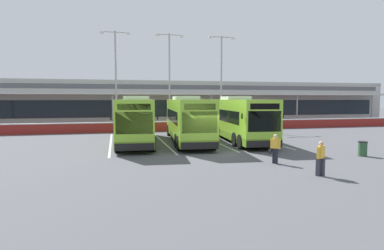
{
  "coord_description": "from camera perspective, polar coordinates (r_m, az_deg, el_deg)",
  "views": [
    {
      "loc": [
        -5.85,
        -19.96,
        3.54
      ],
      "look_at": [
        -0.31,
        3.0,
        1.6
      ],
      "focal_mm": 29.63,
      "sensor_mm": 36.0,
      "label": 1
    }
  ],
  "objects": [
    {
      "name": "litter_bin",
      "position": [
        22.39,
        28.36,
        -3.76
      ],
      "size": [
        0.54,
        0.54,
        0.93
      ],
      "color": "#2D5133",
      "rests_on": "ground"
    },
    {
      "name": "coach_bus_leftmost",
      "position": [
        26.08,
        -9.91,
        0.77
      ],
      "size": [
        3.8,
        12.32,
        3.78
      ],
      "color": "#8CC633",
      "rests_on": "ground"
    },
    {
      "name": "pedestrian_with_handbag",
      "position": [
        18.02,
        14.71,
        -4.02
      ],
      "size": [
        0.59,
        0.55,
        1.62
      ],
      "color": "black",
      "rests_on": "ground"
    },
    {
      "name": "lamp_post_west",
      "position": [
        36.45,
        -13.55,
        8.89
      ],
      "size": [
        3.24,
        0.28,
        11.0
      ],
      "color": "#9E9EA3",
      "rests_on": "ground"
    },
    {
      "name": "coach_bus_centre",
      "position": [
        27.36,
        8.33,
        0.97
      ],
      "size": [
        3.8,
        12.32,
        3.78
      ],
      "color": "#8CC633",
      "rests_on": "ground"
    },
    {
      "name": "bay_stripe_west",
      "position": [
        26.47,
        -5.3,
        -3.0
      ],
      "size": [
        0.14,
        13.0,
        0.01
      ],
      "primitive_type": "cube",
      "color": "silver",
      "rests_on": "ground"
    },
    {
      "name": "pedestrian_in_dark_coat",
      "position": [
        15.75,
        22.16,
        -5.4
      ],
      "size": [
        0.52,
        0.34,
        1.62
      ],
      "color": "#33333D",
      "rests_on": "ground"
    },
    {
      "name": "coach_bus_left_centre",
      "position": [
        26.26,
        -0.84,
        0.87
      ],
      "size": [
        3.8,
        12.32,
        3.78
      ],
      "color": "#8CC633",
      "rests_on": "ground"
    },
    {
      "name": "bay_stripe_centre",
      "position": [
        28.88,
        11.45,
        -2.43
      ],
      "size": [
        0.14,
        13.0,
        0.01
      ],
      "primitive_type": "cube",
      "color": "silver",
      "rests_on": "ground"
    },
    {
      "name": "ground_plane",
      "position": [
        21.1,
        2.75,
        -4.97
      ],
      "size": [
        200.0,
        200.0,
        0.0
      ],
      "primitive_type": "plane",
      "color": "#4C4C51"
    },
    {
      "name": "terminal_building",
      "position": [
        47.23,
        -6.45,
        4.03
      ],
      "size": [
        70.0,
        13.0,
        6.0
      ],
      "color": "#B7B7B2",
      "rests_on": "ground"
    },
    {
      "name": "bay_stripe_mid_west",
      "position": [
        27.38,
        3.44,
        -2.73
      ],
      "size": [
        0.14,
        13.0,
        0.01
      ],
      "primitive_type": "cube",
      "color": "silver",
      "rests_on": "ground"
    },
    {
      "name": "red_barrier_wall",
      "position": [
        35.08,
        -3.91,
        -0.19
      ],
      "size": [
        60.0,
        0.4,
        1.1
      ],
      "color": "maroon",
      "rests_on": "ground"
    },
    {
      "name": "lamp_post_east",
      "position": [
        38.36,
        5.3,
        8.79
      ],
      "size": [
        3.24,
        0.28,
        11.0
      ],
      "color": "#9E9EA3",
      "rests_on": "ground"
    },
    {
      "name": "bay_stripe_far_west",
      "position": [
        26.2,
        -14.44,
        -3.21
      ],
      "size": [
        0.14,
        13.0,
        0.01
      ],
      "primitive_type": "cube",
      "color": "silver",
      "rests_on": "ground"
    },
    {
      "name": "lamp_post_centre",
      "position": [
        36.97,
        -4.08,
        8.95
      ],
      "size": [
        3.24,
        0.28,
        11.0
      ],
      "color": "#9E9EA3",
      "rests_on": "ground"
    }
  ]
}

